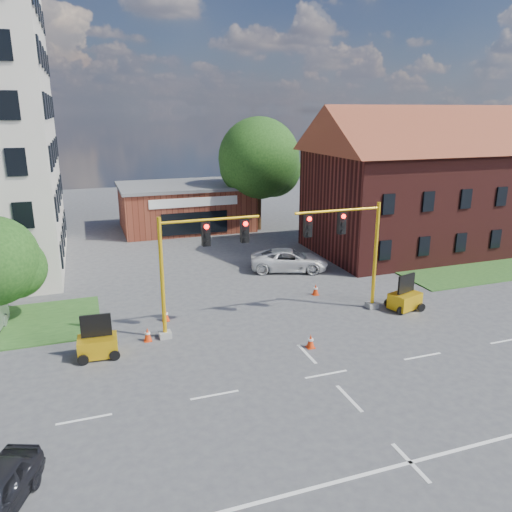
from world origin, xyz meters
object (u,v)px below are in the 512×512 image
at_px(pickup_white, 289,260).
at_px(trailer_east, 405,299).
at_px(signal_mast_east, 350,245).
at_px(trailer_west, 98,344).
at_px(signal_mast_west, 195,260).

bearing_deg(pickup_white, trailer_east, -139.45).
xyz_separation_m(signal_mast_east, trailer_west, (-13.62, -1.03, -3.29)).
relative_size(trailer_east, pickup_white, 0.37).
bearing_deg(trailer_east, pickup_white, 92.86).
distance_m(trailer_west, trailer_east, 16.92).
relative_size(trailer_west, trailer_east, 0.99).
distance_m(trailer_east, pickup_white, 9.58).
relative_size(signal_mast_east, trailer_west, 3.09).
xyz_separation_m(trailer_west, pickup_white, (13.49, 9.17, 0.14)).
xyz_separation_m(signal_mast_west, pickup_white, (8.58, 8.14, -3.15)).
relative_size(signal_mast_west, signal_mast_east, 1.00).
bearing_deg(signal_mast_west, pickup_white, 43.50).
bearing_deg(signal_mast_east, trailer_west, -175.68).
bearing_deg(signal_mast_west, signal_mast_east, 0.00).
distance_m(signal_mast_west, trailer_west, 6.00).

